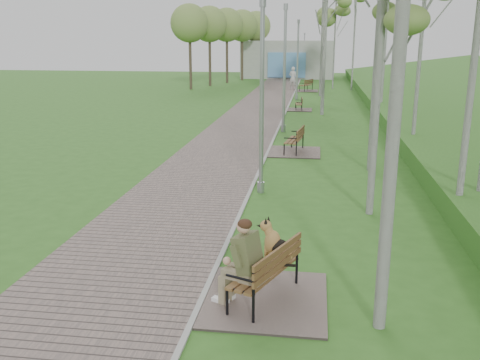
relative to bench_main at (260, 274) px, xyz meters
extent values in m
plane|color=#326220|center=(-0.99, 1.34, -0.51)|extent=(120.00, 120.00, 0.00)
cube|color=#655751|center=(-2.74, 22.84, -0.49)|extent=(3.50, 67.00, 0.04)
cube|color=#999993|center=(-0.99, 22.84, -0.48)|extent=(0.10, 67.00, 0.05)
cube|color=#9E9E99|center=(-2.49, 52.34, 1.49)|extent=(10.00, 5.00, 4.00)
cube|color=#5A90CA|center=(-2.49, 49.74, 0.99)|extent=(4.00, 0.20, 2.60)
cube|color=#655751|center=(0.10, 0.06, -0.49)|extent=(2.06, 2.29, 0.04)
cube|color=brown|center=(0.05, 0.06, 0.01)|extent=(1.13, 1.78, 0.05)
cube|color=brown|center=(0.30, -0.05, 0.31)|extent=(0.70, 1.60, 0.38)
cube|color=#655751|center=(0.05, 12.29, -0.49)|extent=(1.99, 2.21, 0.04)
cube|color=brown|center=(0.00, 12.29, -0.01)|extent=(0.71, 1.71, 0.04)
cube|color=brown|center=(0.26, 12.26, 0.28)|extent=(0.26, 1.65, 0.36)
cube|color=#655751|center=(-0.22, 24.97, -0.49)|extent=(1.54, 1.71, 0.04)
cube|color=brown|center=(-0.27, 24.97, -0.12)|extent=(0.47, 1.31, 0.03)
cube|color=brown|center=(-0.07, 24.98, 0.11)|extent=(0.12, 1.29, 0.28)
cube|color=#655751|center=(-0.07, 37.15, -0.49)|extent=(1.97, 2.19, 0.04)
cube|color=brown|center=(-0.12, 37.15, -0.02)|extent=(1.12, 1.70, 0.04)
cube|color=brown|center=(0.12, 37.04, 0.28)|extent=(0.71, 1.52, 0.36)
cylinder|color=#929499|center=(-0.68, 6.58, -0.35)|extent=(0.21, 0.21, 0.31)
cylinder|color=#929499|center=(-0.68, 6.58, 2.10)|extent=(0.13, 0.13, 5.21)
cylinder|color=#929499|center=(-0.68, 6.58, 4.75)|extent=(0.19, 0.19, 0.26)
cylinder|color=#929499|center=(-0.70, 16.94, -0.34)|extent=(0.22, 0.22, 0.34)
cylinder|color=#929499|center=(-0.70, 16.94, 2.30)|extent=(0.13, 0.13, 5.62)
cylinder|color=#929499|center=(-0.70, 16.94, 5.17)|extent=(0.20, 0.20, 0.28)
cylinder|color=#929499|center=(-0.64, 30.95, -0.35)|extent=(0.21, 0.21, 0.32)
cylinder|color=#929499|center=(-0.64, 30.95, 2.18)|extent=(0.13, 0.13, 5.37)
cylinder|color=#929499|center=(-0.64, 30.95, 4.91)|extent=(0.19, 0.19, 0.27)
cylinder|color=#929499|center=(-0.75, 52.33, -0.37)|extent=(0.19, 0.19, 0.28)
cylinder|color=#929499|center=(-0.75, 52.33, 1.82)|extent=(0.11, 0.11, 4.66)
cylinder|color=#929499|center=(-0.75, 52.33, 4.19)|extent=(0.17, 0.17, 0.23)
imported|color=silver|center=(-1.29, 38.86, 0.44)|extent=(0.79, 0.63, 1.90)
cylinder|color=silver|center=(2.27, 5.05, 2.79)|extent=(0.17, 0.17, 6.60)
cylinder|color=silver|center=(4.24, 4.42, 4.36)|extent=(0.19, 0.19, 9.74)
cylinder|color=silver|center=(2.69, 9.79, 3.70)|extent=(0.19, 0.19, 8.42)
cylinder|color=silver|center=(4.49, 12.45, 3.72)|extent=(0.17, 0.17, 8.47)
cylinder|color=silver|center=(1.15, 23.14, 4.57)|extent=(0.21, 0.21, 10.17)
cylinder|color=silver|center=(4.42, 22.92, 3.84)|extent=(0.18, 0.18, 8.69)
cylinder|color=silver|center=(1.07, 33.42, 3.84)|extent=(0.20, 0.20, 8.70)
cylinder|color=silver|center=(3.71, 38.57, 4.28)|extent=(0.17, 0.17, 9.58)
cylinder|color=silver|center=(2.15, 39.64, 3.50)|extent=(0.16, 0.16, 8.02)
ellipsoid|color=olive|center=(2.15, 39.64, 6.06)|extent=(2.29, 2.29, 3.53)
camera|label=1|loc=(0.84, -8.24, 3.85)|focal=40.00mm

